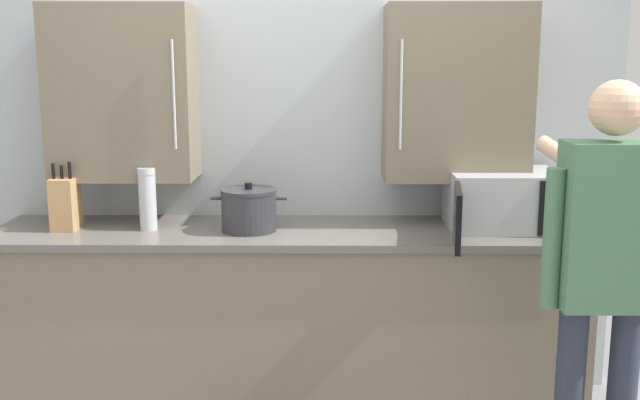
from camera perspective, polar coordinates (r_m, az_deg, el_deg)
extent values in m
cube|color=#B2BCC1|center=(3.82, -2.21, 5.70)|extent=(3.33, 0.10, 2.78)
cube|color=#756651|center=(3.72, -14.93, 7.96)|extent=(0.68, 0.32, 0.83)
cylinder|color=#B7BABF|center=(3.49, -11.17, 7.94)|extent=(0.01, 0.01, 0.50)
cube|color=#756651|center=(3.64, 10.44, 8.09)|extent=(0.68, 0.32, 0.83)
cylinder|color=#B7BABF|center=(3.43, 6.24, 8.03)|extent=(0.01, 0.01, 0.50)
cube|color=#756651|center=(3.68, -2.36, -9.60)|extent=(2.77, 0.60, 0.90)
cube|color=#605B56|center=(3.54, -2.42, -2.50)|extent=(2.81, 0.64, 0.03)
cube|color=#B7BABF|center=(3.65, 13.85, 0.05)|extent=(0.52, 0.42, 0.27)
cube|color=beige|center=(3.62, 12.77, 0.02)|extent=(0.33, 0.35, 0.22)
cube|color=black|center=(3.49, 17.61, -0.62)|extent=(0.14, 0.01, 0.25)
cube|color=black|center=(3.21, 10.50, -1.27)|extent=(0.08, 0.37, 0.25)
cube|color=tan|center=(3.70, -18.98, -0.28)|extent=(0.11, 0.15, 0.25)
cylinder|color=black|center=(3.67, -19.82, 2.10)|extent=(0.02, 0.02, 0.07)
cylinder|color=black|center=(3.65, -19.25, 2.04)|extent=(0.02, 0.02, 0.06)
cylinder|color=black|center=(3.64, -18.69, 2.17)|extent=(0.02, 0.02, 0.08)
cylinder|color=#2D2D33|center=(3.49, -5.49, -0.90)|extent=(0.26, 0.26, 0.18)
cylinder|color=#2D2D33|center=(3.48, -5.52, 0.71)|extent=(0.26, 0.26, 0.02)
cylinder|color=black|center=(3.47, -5.52, 1.08)|extent=(0.04, 0.04, 0.03)
cylinder|color=#2D2D33|center=(3.50, -8.01, 0.14)|extent=(0.05, 0.02, 0.02)
cylinder|color=#2D2D33|center=(3.47, -2.98, 0.13)|extent=(0.05, 0.02, 0.02)
cylinder|color=#B7BABF|center=(3.59, -13.11, -0.15)|extent=(0.08, 0.08, 0.27)
cylinder|color=#B7BABF|center=(3.56, -13.21, 2.19)|extent=(0.09, 0.09, 0.03)
cube|color=#47704C|center=(2.90, 21.28, -1.86)|extent=(0.34, 0.20, 0.62)
sphere|color=#DBAD89|center=(2.84, 21.88, 6.59)|extent=(0.20, 0.20, 0.20)
cylinder|color=#DBAD89|center=(3.10, 20.36, 1.63)|extent=(0.36, 0.54, 0.28)
cylinder|color=#47704C|center=(2.85, 17.43, -2.88)|extent=(0.07, 0.07, 0.52)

